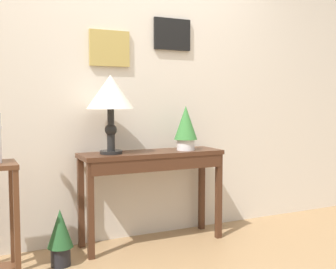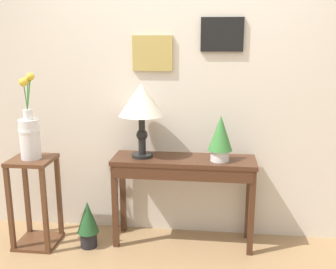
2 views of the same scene
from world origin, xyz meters
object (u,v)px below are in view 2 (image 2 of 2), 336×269
object	(u,v)px
flower_vase_tall	(30,132)
potted_plant_floor	(88,222)
pedestal_stand_left	(35,202)
table_lamp	(141,103)
console_table	(183,173)
potted_plant_on_console	(220,136)

from	to	relation	value
flower_vase_tall	potted_plant_floor	xyz separation A→B (m)	(0.44, -0.00, -0.75)
pedestal_stand_left	table_lamp	bearing A→B (deg)	10.84
table_lamp	pedestal_stand_left	distance (m)	1.21
console_table	table_lamp	world-z (taller)	table_lamp
table_lamp	potted_plant_floor	distance (m)	1.08
table_lamp	potted_plant_on_console	world-z (taller)	table_lamp
console_table	flower_vase_tall	bearing A→B (deg)	-173.19
potted_plant_floor	flower_vase_tall	bearing A→B (deg)	179.38
potted_plant_floor	table_lamp	bearing A→B (deg)	21.66
console_table	pedestal_stand_left	world-z (taller)	pedestal_stand_left
potted_plant_on_console	flower_vase_tall	size ratio (longest dim) A/B	0.53
table_lamp	flower_vase_tall	xyz separation A→B (m)	(-0.87, -0.17, -0.23)
flower_vase_tall	potted_plant_floor	bearing A→B (deg)	-0.62
flower_vase_tall	potted_plant_floor	world-z (taller)	flower_vase_tall
table_lamp	pedestal_stand_left	bearing A→B (deg)	-169.16
flower_vase_tall	potted_plant_on_console	bearing A→B (deg)	4.98
pedestal_stand_left	potted_plant_floor	size ratio (longest dim) A/B	1.87
console_table	potted_plant_floor	size ratio (longest dim) A/B	2.86
potted_plant_on_console	console_table	bearing A→B (deg)	177.24
console_table	flower_vase_tall	world-z (taller)	flower_vase_tall
console_table	flower_vase_tall	distance (m)	1.27
flower_vase_tall	console_table	bearing A→B (deg)	6.81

